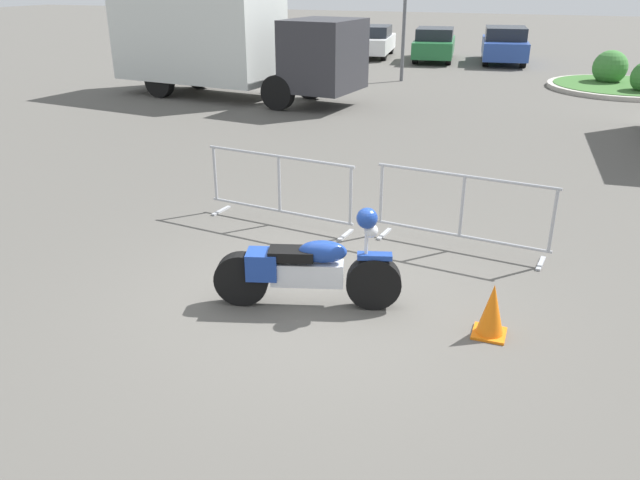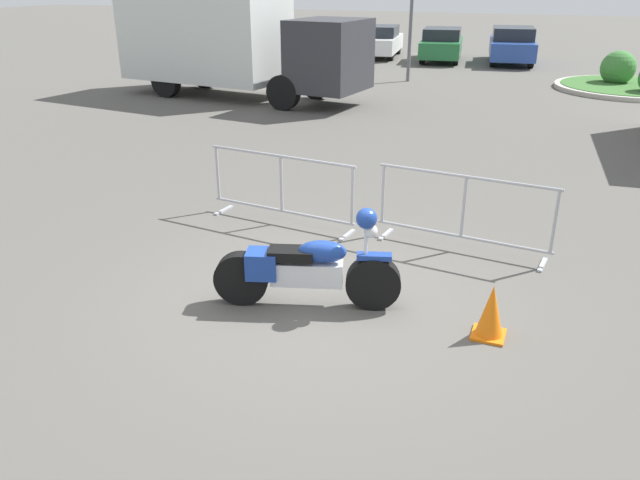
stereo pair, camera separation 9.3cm
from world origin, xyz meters
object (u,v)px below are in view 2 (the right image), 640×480
Objects in this scene: parked_car_yellow at (262,36)px; pedestrian at (324,43)px; crowd_barrier_near at (281,188)px; crowd_barrier_far at (463,212)px; parked_car_white at (380,41)px; traffic_cone at (491,312)px; parked_car_green at (442,44)px; motorcycle at (307,269)px; parked_car_tan at (321,39)px; parked_car_blue at (512,45)px; box_truck at (229,42)px.

pedestrian is at bearing -134.75° from parked_car_yellow.
crowd_barrier_near and crowd_barrier_far have the same top height.
traffic_cone is at bearing -168.73° from parked_car_white.
motorcycle is at bearing 179.66° from parked_car_green.
pedestrian is (4.55, -3.36, 0.18)m from parked_car_yellow.
parked_car_yellow is at bearing 117.52° from crowd_barrier_near.
motorcycle is 0.85× the size of crowd_barrier_near.
parked_car_tan is 8.75m from parked_car_blue.
motorcycle is 0.85× the size of crowd_barrier_far.
parked_car_yellow is 1.06× the size of parked_car_white.
parked_car_white reaches higher than traffic_cone.
parked_car_tan reaches higher than crowd_barrier_far.
box_truck is at bearing 150.96° from parked_car_green.
motorcycle is at bearing 27.36° from pedestrian.
parked_car_white is (-7.40, 20.60, 0.14)m from crowd_barrier_far.
parked_car_tan is 7.08× the size of traffic_cone.
parked_car_green is at bearing 75.65° from box_truck.
crowd_barrier_far is at bearing -155.10° from parked_car_yellow.
parked_car_tan is (-10.31, 20.68, 0.13)m from crowd_barrier_far.
parked_car_white reaches higher than motorcycle.
crowd_barrier_far is at bearing 176.06° from parked_car_blue.
traffic_cone is at bearing -162.57° from parked_car_tan.
box_truck is 1.87× the size of parked_car_white.
traffic_cone is (9.36, -11.21, -1.35)m from box_truck.
pedestrian reaches higher than crowd_barrier_near.
box_truck is 13.49m from parked_car_blue.
pedestrian is at bearing -165.16° from parked_car_tan.
pedestrian reaches higher than parked_car_tan.
parked_car_tan is (-8.96, 22.90, 0.23)m from motorcycle.
crowd_barrier_far is at bearing 107.74° from traffic_cone.
box_truck is 1.85× the size of parked_car_green.
parked_car_blue is (8.75, -0.16, 0.06)m from parked_car_tan.
parked_car_blue is at bearing 95.66° from traffic_cone.
pedestrian reaches higher than parked_car_yellow.
box_truck is 11.74m from parked_car_tan.
traffic_cone is at bearing -43.76° from box_truck.
parked_car_white is at bearing 109.75° from crowd_barrier_far.
parked_car_green is 22.89m from traffic_cone.
parked_car_white is 24.12m from traffic_cone.
crowd_barrier_near is 22.04m from parked_car_tan.
parked_car_white is 2.50× the size of pedestrian.
parked_car_tan is 0.92× the size of parked_car_blue.
parked_car_tan is at bearing 93.91° from motorcycle.
parked_car_green is 5.36m from pedestrian.
parked_car_blue reaches higher than parked_car_yellow.
box_truck is at bearing 105.50° from motorcycle.
parked_car_green is at bearing 134.78° from pedestrian.
crowd_barrier_near is at bearing -168.09° from parked_car_tan.
parked_car_blue is at bearing -96.79° from parked_car_yellow.
traffic_cone is (5.16, -22.30, -0.41)m from parked_car_green.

